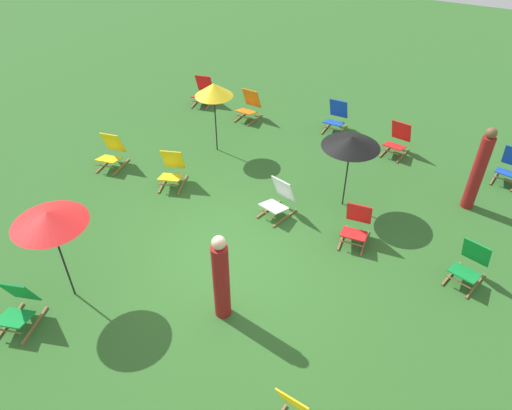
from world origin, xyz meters
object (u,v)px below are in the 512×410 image
object	(u,v)px
umbrella_1	(214,90)
deckchair_8	(398,140)
deckchair_5	(203,91)
deckchair_6	(111,152)
deckchair_1	(249,106)
deckchair_12	(172,170)
umbrella_0	(351,142)
deckchair_4	(279,199)
deckchair_9	(510,166)
person_1	(478,170)
deckchair_2	(356,225)
umbrella_2	(48,218)
person_0	(221,279)
deckchair_7	(18,306)
deckchair_3	(470,264)
deckchair_11	(336,117)

from	to	relation	value
umbrella_1	deckchair_8	bearing A→B (deg)	24.72
deckchair_5	deckchair_6	xyz separation A→B (m)	(-0.16, -3.85, 0.00)
deckchair_1	deckchair_8	bearing A→B (deg)	4.25
deckchair_12	umbrella_0	bearing A→B (deg)	-2.76
deckchair_4	deckchair_5	size ratio (longest dim) A/B	1.03
deckchair_1	deckchair_9	distance (m)	6.68
deckchair_9	person_1	world-z (taller)	person_1
deckchair_2	deckchair_12	bearing A→B (deg)	174.84
umbrella_2	deckchair_9	bearing A→B (deg)	47.89
deckchair_6	deckchair_8	bearing A→B (deg)	21.65
deckchair_1	person_0	bearing A→B (deg)	-61.99
deckchair_9	deckchair_5	bearing A→B (deg)	-171.71
deckchair_7	deckchair_1	bearing A→B (deg)	73.33
deckchair_12	umbrella_0	distance (m)	4.00
deckchair_4	deckchair_3	bearing A→B (deg)	12.69
deckchair_1	person_0	distance (m)	6.90
deckchair_1	deckchair_4	world-z (taller)	same
umbrella_0	person_1	distance (m)	2.73
deckchair_6	deckchair_11	world-z (taller)	same
deckchair_5	deckchair_11	distance (m)	4.01
deckchair_1	umbrella_1	size ratio (longest dim) A/B	0.47
deckchair_6	deckchair_9	distance (m)	9.20
deckchair_2	umbrella_0	xyz separation A→B (m)	(-0.57, 0.99, 1.17)
deckchair_4	deckchair_5	xyz separation A→B (m)	(-4.14, 3.74, 0.00)
deckchair_7	umbrella_1	size ratio (longest dim) A/B	0.49
deckchair_1	deckchair_7	xyz separation A→B (m)	(-0.04, -7.92, 0.00)
deckchair_2	deckchair_7	size ratio (longest dim) A/B	0.96
deckchair_5	umbrella_2	bearing A→B (deg)	-85.64
deckchair_1	umbrella_2	distance (m)	7.24
deckchair_2	deckchair_7	bearing A→B (deg)	-139.40
deckchair_3	deckchair_7	world-z (taller)	same
deckchair_9	deckchair_12	distance (m)	7.64
deckchair_7	umbrella_2	bearing A→B (deg)	52.34
deckchair_2	person_1	xyz separation A→B (m)	(1.83, 2.12, 0.55)
deckchair_8	umbrella_1	size ratio (longest dim) A/B	0.47
deckchair_8	deckchair_9	bearing A→B (deg)	8.59
umbrella_2	person_0	world-z (taller)	umbrella_2
deckchair_4	umbrella_2	world-z (taller)	umbrella_2
deckchair_2	deckchair_6	xyz separation A→B (m)	(-5.97, -0.03, 0.00)
deckchair_4	umbrella_0	world-z (taller)	umbrella_0
deckchair_4	deckchair_12	distance (m)	2.59
deckchair_5	umbrella_1	size ratio (longest dim) A/B	0.47
deckchair_8	deckchair_9	size ratio (longest dim) A/B	1.00
umbrella_0	person_1	world-z (taller)	person_1
deckchair_7	deckchair_11	size ratio (longest dim) A/B	1.04
umbrella_0	deckchair_5	bearing A→B (deg)	151.65
deckchair_7	deckchair_8	size ratio (longest dim) A/B	1.04
person_1	deckchair_3	bearing A→B (deg)	-94.25
deckchair_5	person_0	size ratio (longest dim) A/B	0.49
umbrella_1	deckchair_11	bearing A→B (deg)	45.40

